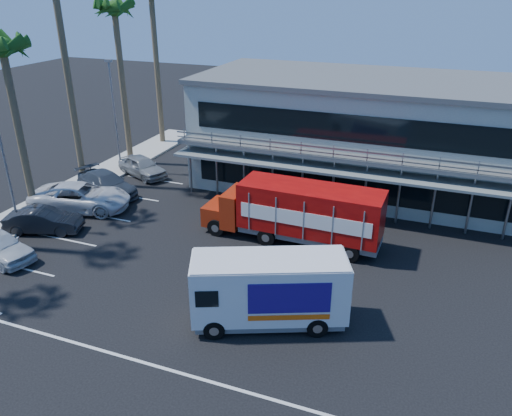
% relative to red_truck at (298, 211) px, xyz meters
% --- Properties ---
extents(ground, '(120.00, 120.00, 0.00)m').
position_rel_red_truck_xyz_m(ground, '(-1.13, -5.13, -1.79)').
color(ground, black).
rests_on(ground, ground).
extents(building, '(22.40, 12.00, 7.30)m').
position_rel_red_truck_xyz_m(building, '(1.87, 9.81, 1.86)').
color(building, '#9A9F91').
rests_on(building, ground).
extents(curb_strip, '(3.00, 32.00, 0.16)m').
position_rel_red_truck_xyz_m(curb_strip, '(-16.13, 0.87, -1.71)').
color(curb_strip, '#A5A399').
rests_on(curb_strip, ground).
extents(palm_c, '(2.80, 2.80, 10.75)m').
position_rel_red_truck_xyz_m(palm_c, '(-16.03, -2.13, 7.42)').
color(palm_c, brown).
rests_on(palm_c, ground).
extents(palm_e, '(2.80, 2.80, 12.25)m').
position_rel_red_truck_xyz_m(palm_e, '(-15.83, 7.87, 8.78)').
color(palm_e, brown).
rests_on(palm_e, ground).
extents(palm_f, '(2.80, 2.80, 13.25)m').
position_rel_red_truck_xyz_m(palm_f, '(-16.23, 13.37, 9.68)').
color(palm_f, brown).
rests_on(palm_f, ground).
extents(light_pole_near, '(0.50, 0.25, 8.09)m').
position_rel_red_truck_xyz_m(light_pole_near, '(-15.33, -4.13, 2.71)').
color(light_pole_near, gray).
rests_on(light_pole_near, ground).
extents(light_pole_far, '(0.50, 0.25, 8.09)m').
position_rel_red_truck_xyz_m(light_pole_far, '(-15.33, 5.87, 2.71)').
color(light_pole_far, gray).
rests_on(light_pole_far, ground).
extents(red_truck, '(9.77, 2.59, 3.27)m').
position_rel_red_truck_xyz_m(red_truck, '(0.00, 0.00, 0.00)').
color(red_truck, '#99220C').
rests_on(red_truck, ground).
extents(white_van, '(6.53, 4.37, 3.02)m').
position_rel_red_truck_xyz_m(white_van, '(0.92, -7.20, -0.19)').
color(white_van, silver).
rests_on(white_van, ground).
extents(parked_car_b, '(4.42, 2.74, 1.38)m').
position_rel_red_truck_xyz_m(parked_car_b, '(-13.63, -3.93, -1.11)').
color(parked_car_b, black).
rests_on(parked_car_b, ground).
extents(parked_car_c, '(6.50, 4.30, 1.66)m').
position_rel_red_truck_xyz_m(parked_car_c, '(-13.63, -0.73, -0.96)').
color(parked_car_c, silver).
rests_on(parked_car_c, ground).
extents(parked_car_d, '(5.49, 3.83, 1.48)m').
position_rel_red_truck_xyz_m(parked_car_d, '(-13.63, 1.87, -1.06)').
color(parked_car_d, '#333A44').
rests_on(parked_car_d, ground).
extents(parked_car_e, '(4.64, 3.31, 1.47)m').
position_rel_red_truck_xyz_m(parked_car_e, '(-13.33, 5.67, -1.06)').
color(parked_car_e, gray).
rests_on(parked_car_e, ground).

